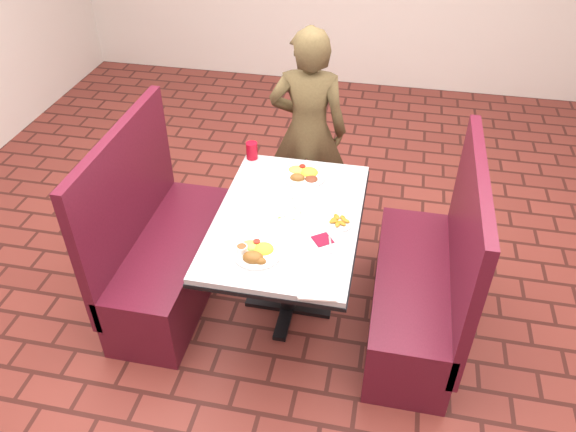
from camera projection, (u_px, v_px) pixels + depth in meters
The scene contains 15 objects.
room at pixel (288, 5), 2.43m from camera, with size 7.00×7.04×2.82m.
dining_table at pixel (288, 229), 3.20m from camera, with size 0.81×1.21×0.75m.
booth_bench_left at pixel (164, 253), 3.53m from camera, with size 0.47×1.20×1.17m.
booth_bench_right at pixel (422, 290), 3.28m from camera, with size 0.47×1.20×1.17m.
diner_person at pixel (308, 132), 3.91m from camera, with size 0.54×0.36×1.49m, color brown.
near_dinner_plate at pixel (256, 251), 2.87m from camera, with size 0.25×0.25×0.08m.
far_dinner_plate at pixel (304, 173), 3.44m from camera, with size 0.27×0.27×0.07m.
plantain_plate at pixel (339, 221), 3.09m from camera, with size 0.17×0.17×0.03m.
maroon_napkin at pixel (322, 240), 2.98m from camera, with size 0.10×0.10×0.00m, color maroon.
spoon_utensil at pixel (330, 244), 2.95m from camera, with size 0.01×0.14×0.00m, color silver.
red_tumbler at pixel (252, 151), 3.60m from camera, with size 0.07×0.07×0.11m, color #B00B1C.
paper_napkin at pixel (318, 290), 2.68m from camera, with size 0.18×0.14×0.01m, color white.
knife_utensil at pixel (265, 254), 2.88m from camera, with size 0.01×0.18×0.00m, color silver.
fork_utensil at pixel (255, 259), 2.85m from camera, with size 0.01×0.15×0.00m, color silver.
lettuce_shreds at pixel (297, 210), 3.19m from camera, with size 0.28×0.32×0.00m, color #8CB448, non-canonical shape.
Camera 1 is at (0.50, -2.44, 2.68)m, focal length 35.00 mm.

